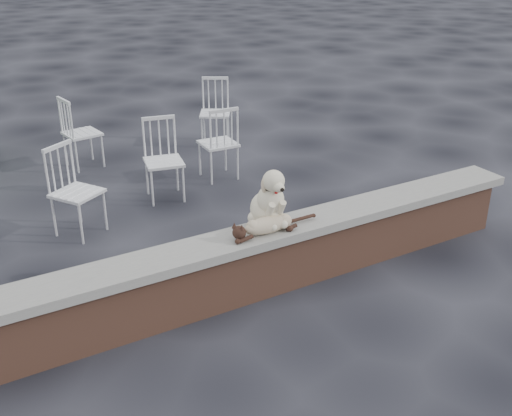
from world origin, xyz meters
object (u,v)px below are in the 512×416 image
chair_d (215,112)px  chair_e (82,132)px  chair_c (218,142)px  cat (268,224)px  chair_a (77,191)px  chair_b (164,160)px  dog (267,195)px

chair_d → chair_e: bearing=-150.4°
chair_c → chair_d: same height
cat → chair_c: bearing=74.4°
chair_e → chair_a: bearing=154.9°
chair_b → chair_a: bearing=-148.4°
dog → chair_d: size_ratio=0.57×
chair_a → chair_e: same height
dog → chair_c: dog is taller
cat → chair_c: 2.75m
chair_a → dog: bearing=-88.7°
dog → chair_c: bearing=75.1°
chair_c → chair_d: (0.57, 1.22, 0.00)m
chair_d → chair_e: same height
dog → cat: dog is taller
chair_d → chair_a: size_ratio=1.00×
chair_d → dog: bearing=-79.6°
cat → chair_a: 2.23m
dog → chair_a: (-1.17, 1.79, -0.38)m
chair_a → chair_e: (0.59, 1.92, 0.00)m
cat → dog: bearing=64.5°
chair_c → chair_e: (-1.36, 1.25, 0.00)m
chair_b → chair_a: (-1.10, -0.40, 0.00)m
chair_d → chair_b: same height
chair_b → chair_c: bearing=29.9°
dog → chair_e: bearing=101.5°
cat → chair_b: size_ratio=1.04×
chair_e → dog: bearing=-179.2°
chair_c → chair_b: (-0.84, -0.27, 0.00)m
dog → chair_c: size_ratio=0.57×
chair_a → cat: bearing=-92.6°
cat → chair_a: chair_a is taller
chair_c → chair_b: bearing=20.5°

